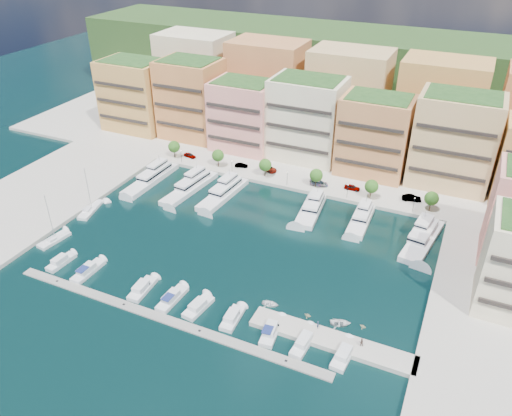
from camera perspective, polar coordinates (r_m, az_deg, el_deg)
The scene contains 56 objects.
ground at distance 122.53m, azimuth -1.83°, elevation -4.06°, with size 400.00×400.00×0.00m, color black.
north_quay at distance 173.05m, azimuth 7.31°, elevation 6.79°, with size 220.00×64.00×2.00m, color #9E998E.
west_quay at distance 151.97m, azimuth -24.75°, elevation 0.33°, with size 34.00×76.00×2.00m, color #9E998E.
hillside at distance 216.30m, azimuth 11.38°, elevation 11.46°, with size 240.00×40.00×58.00m, color #1D3E19.
south_pontoon at distance 104.06m, azimuth -10.84°, elevation -12.28°, with size 72.00×2.20×0.35m, color gray.
finger_pier at distance 98.75m, azimuth 8.57°, elevation -14.94°, with size 32.00×5.00×2.00m, color #9E998E.
apartment_0 at distance 187.28m, azimuth -13.64°, elevation 12.45°, with size 22.00×16.50×24.80m.
apartment_1 at distance 176.39m, azimuth -7.43°, elevation 12.26°, with size 20.00×16.50×26.80m.
apartment_2 at distance 165.76m, azimuth -1.42°, elevation 10.53°, with size 20.00×15.50×22.80m.
apartment_3 at distance 159.51m, azimuth 5.81°, elevation 10.11°, with size 22.00×16.50×25.80m.
apartment_4 at distance 152.98m, azimuth 13.39°, elevation 8.07°, with size 20.00×15.50×23.80m.
apartment_5 at distance 152.21m, azimuth 21.73°, elevation 7.16°, with size 22.00×16.50×26.80m.
backblock_0 at distance 199.30m, azimuth -6.91°, elevation 15.00°, with size 26.00×18.00×30.00m, color #F8EDC0.
backblock_1 at distance 186.03m, azimuth 1.31°, elevation 14.05°, with size 26.00×18.00×30.00m, color #CD834C.
backblock_2 at distance 176.91m, azimuth 10.49°, elevation 12.64°, with size 26.00×18.00×30.00m, color tan.
backblock_3 at distance 172.58m, azimuth 20.26°, elevation 10.77°, with size 26.00×18.00×30.00m, color #C28D47.
tree_0 at distance 163.39m, azimuth -9.35°, elevation 6.93°, with size 3.80×3.80×5.65m.
tree_1 at distance 155.65m, azimuth -4.37°, elevation 6.00°, with size 3.80×3.80×5.65m.
tree_2 at distance 149.22m, azimuth 1.06°, elevation 4.93°, with size 3.80×3.80×5.65m.
tree_3 at distance 144.30m, azimuth 6.90°, elevation 3.73°, with size 3.80×3.80×5.65m.
tree_4 at distance 141.02m, azimuth 13.06°, elevation 2.42°, with size 3.80×3.80×5.65m.
tree_5 at distance 139.52m, azimuth 19.43°, elevation 1.04°, with size 3.80×3.80×5.65m.
lamppost_0 at distance 159.98m, azimuth -8.56°, elevation 6.10°, with size 0.30×0.30×4.20m.
lamppost_1 at distance 151.64m, azimuth -2.77°, elevation 4.96°, with size 0.30×0.30×4.20m.
lamppost_2 at distance 145.06m, azimuth 3.59°, elevation 3.66°, with size 0.30×0.30×4.20m.
lamppost_3 at distance 140.50m, azimuth 10.44°, elevation 2.20°, with size 0.30×0.30×4.20m.
lamppost_4 at distance 138.15m, azimuth 17.62°, elevation 0.63°, with size 0.30×0.30×4.20m.
yacht_0 at distance 153.17m, azimuth -11.76°, elevation 3.49°, with size 5.40×22.91×7.30m.
yacht_1 at distance 146.32m, azimuth -7.42°, elevation 2.49°, with size 6.92×22.96×7.30m.
yacht_2 at distance 142.25m, azimuth -3.64°, elevation 1.87°, with size 6.53×21.11×7.30m.
yacht_4 at distance 134.93m, azimuth 6.35°, elevation -0.09°, with size 6.61×17.54×7.30m.
yacht_5 at distance 132.65m, azimuth 11.94°, elevation -1.16°, with size 4.87×15.91×7.30m.
yacht_6 at distance 129.15m, azimuth 18.53°, elevation -3.20°, with size 8.17×21.39×7.30m.
cruiser_0 at distance 123.94m, azimuth -21.39°, elevation -5.77°, with size 2.91×7.49×2.55m.
cruiser_1 at distance 119.01m, azimuth -18.65°, elevation -6.84°, with size 2.89×8.90×2.66m.
cruiser_3 at distance 110.86m, azimuth -12.87°, elevation -9.00°, with size 3.32×8.10×2.55m.
cruiser_4 at distance 107.20m, azimuth -9.59°, elevation -10.18°, with size 3.07×8.61×2.66m.
cruiser_5 at distance 104.51m, azimuth -6.62°, elevation -11.20°, with size 3.79×7.87×2.55m.
cruiser_6 at distance 101.58m, azimuth -2.73°, elevation -12.50°, with size 3.10×7.27×2.55m.
cruiser_7 at distance 98.97m, azimuth 1.73°, elevation -13.90°, with size 3.51×8.35×2.66m.
cruiser_8 at distance 97.41m, azimuth 5.52°, elevation -15.02°, with size 3.16×8.56×2.55m.
cruiser_9 at distance 96.16m, azimuth 9.99°, elevation -16.23°, with size 3.28×7.98×2.55m.
sailboat_0 at distance 132.75m, azimuth -22.08°, elevation -3.43°, with size 3.92×8.61×13.20m.
sailboat_1 at distance 142.29m, azimuth -18.40°, elevation -0.23°, with size 5.13×10.43×13.20m.
tender_3 at distance 102.35m, azimuth 12.13°, elevation -13.07°, with size 1.19×1.38×0.73m, color beige.
tender_0 at distance 104.88m, azimuth 1.66°, elevation -10.91°, with size 2.52×3.53×0.73m, color white.
tender_2 at distance 102.10m, azimuth 9.64°, elevation -12.83°, with size 2.96×4.14×0.86m, color silver.
tender_1 at distance 102.90m, azimuth 5.93°, elevation -12.08°, with size 1.28×1.49×0.78m, color beige.
car_0 at distance 163.88m, azimuth -7.56°, elevation 5.99°, with size 1.70×4.23×1.44m, color gray.
car_1 at distance 156.04m, azimuth -1.69°, elevation 4.90°, with size 1.40×4.02×1.32m, color gray.
car_2 at distance 153.85m, azimuth 1.43°, elevation 4.56°, with size 2.71×5.87×1.63m, color gray.
car_3 at distance 146.50m, azimuth 7.20°, elevation 2.85°, with size 2.19×5.39×1.56m, color gray.
car_4 at distance 145.71m, azimuth 10.93°, elevation 2.33°, with size 1.81×4.50×1.53m, color gray.
car_5 at distance 144.15m, azimuth 17.36°, elevation 1.10°, with size 1.80×5.18×1.71m, color gray.
person_0 at distance 99.14m, azimuth 7.09°, elevation -13.07°, with size 0.61×0.40×1.67m, color #293652.
person_1 at distance 97.13m, azimuth 11.94°, elevation -14.77°, with size 0.84×0.66×1.73m, color #453129.
Camera 1 is at (45.20, -89.42, 70.53)m, focal length 35.00 mm.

